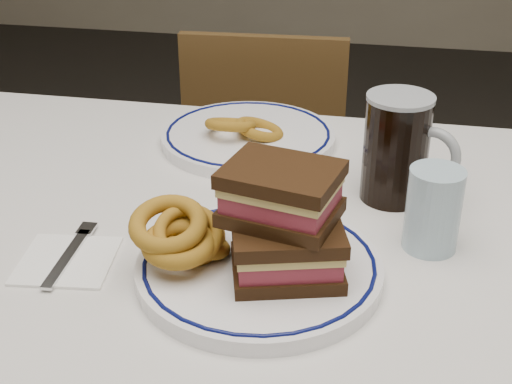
% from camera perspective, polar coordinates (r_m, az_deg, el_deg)
% --- Properties ---
extents(dining_table, '(1.27, 0.87, 0.75)m').
position_cam_1_polar(dining_table, '(1.03, -0.08, -7.97)').
color(dining_table, silver).
rests_on(dining_table, floor).
extents(chair_far, '(0.40, 0.40, 0.82)m').
position_cam_1_polar(chair_far, '(1.83, 0.96, 1.93)').
color(chair_far, '#4B3118').
rests_on(chair_far, floor).
extents(main_plate, '(0.30, 0.30, 0.02)m').
position_cam_1_polar(main_plate, '(0.87, 0.26, -6.07)').
color(main_plate, white).
rests_on(main_plate, dining_table).
extents(reuben_sandwich, '(0.16, 0.14, 0.13)m').
position_cam_1_polar(reuben_sandwich, '(0.82, 2.27, -2.42)').
color(reuben_sandwich, black).
rests_on(reuben_sandwich, main_plate).
extents(onion_rings_main, '(0.12, 0.13, 0.09)m').
position_cam_1_polar(onion_rings_main, '(0.86, -5.86, -3.50)').
color(onion_rings_main, brown).
rests_on(onion_rings_main, main_plate).
extents(ketchup_ramekin, '(0.05, 0.05, 0.03)m').
position_cam_1_polar(ketchup_ramekin, '(0.95, -0.77, -1.30)').
color(ketchup_ramekin, silver).
rests_on(ketchup_ramekin, main_plate).
extents(beer_mug, '(0.14, 0.10, 0.16)m').
position_cam_1_polar(beer_mug, '(1.04, 11.31, 3.50)').
color(beer_mug, black).
rests_on(beer_mug, dining_table).
extents(water_glass, '(0.07, 0.07, 0.11)m').
position_cam_1_polar(water_glass, '(0.94, 13.99, -1.37)').
color(water_glass, '#9FBDCD').
rests_on(water_glass, dining_table).
extents(far_plate, '(0.30, 0.30, 0.02)m').
position_cam_1_polar(far_plate, '(1.23, -0.63, 4.47)').
color(far_plate, white).
rests_on(far_plate, dining_table).
extents(onion_rings_far, '(0.14, 0.10, 0.06)m').
position_cam_1_polar(onion_rings_far, '(1.21, -0.92, 5.22)').
color(onion_rings_far, brown).
rests_on(onion_rings_far, far_plate).
extents(napkin_fork, '(0.13, 0.15, 0.01)m').
position_cam_1_polar(napkin_fork, '(0.94, -14.82, -5.20)').
color(napkin_fork, white).
rests_on(napkin_fork, dining_table).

